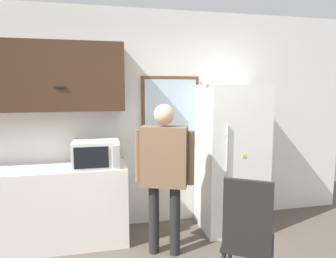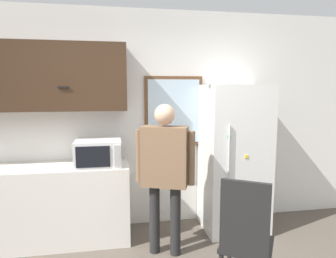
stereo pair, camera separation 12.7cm
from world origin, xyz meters
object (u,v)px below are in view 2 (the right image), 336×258
person (165,165)px  refrigerator (234,158)px  chair (246,236)px  microwave (98,153)px

person → refrigerator: bearing=46.4°
refrigerator → chair: bearing=-107.8°
person → refrigerator: refrigerator is taller
person → chair: size_ratio=1.53×
person → chair: bearing=-35.2°
microwave → person: person is taller
chair → person: bearing=-23.8°
refrigerator → chair: refrigerator is taller
microwave → refrigerator: (1.62, 0.02, -0.14)m
microwave → chair: 1.79m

